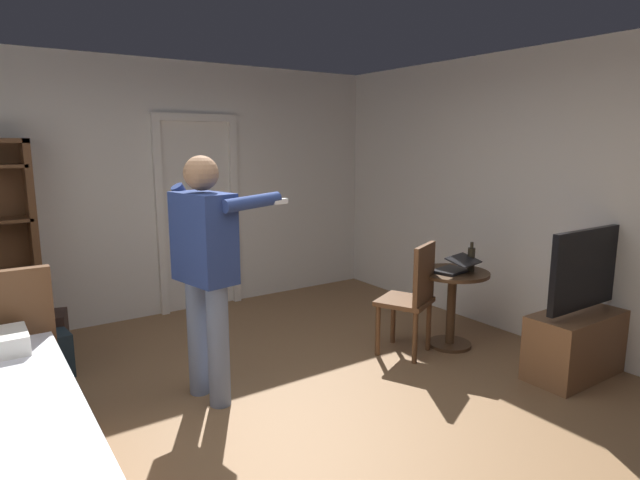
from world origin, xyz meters
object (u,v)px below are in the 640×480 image
laptop (455,267)px  person_blue_shirt (206,261)px  wooden_chair (413,294)px  side_table (452,296)px  suitcase_dark (26,359)px  tv_flatscreen (584,331)px  suitcase_small (35,340)px  bottle_on_table (471,259)px

laptop → person_blue_shirt: 2.22m
wooden_chair → person_blue_shirt: size_ratio=0.57×
side_table → wooden_chair: size_ratio=0.71×
person_blue_shirt → suitcase_dark: person_blue_shirt is taller
tv_flatscreen → wooden_chair: tv_flatscreen is taller
wooden_chair → suitcase_small: wooden_chair is taller
side_table → tv_flatscreen: bearing=-65.3°
bottle_on_table → wooden_chair: wooden_chair is taller
wooden_chair → person_blue_shirt: bearing=172.4°
person_blue_shirt → bottle_on_table: bearing=-9.0°
laptop → person_blue_shirt: person_blue_shirt is taller
bottle_on_table → suitcase_dark: 3.76m
laptop → person_blue_shirt: (-2.18, 0.33, 0.27)m
person_blue_shirt → suitcase_dark: size_ratio=2.86×
side_table → suitcase_dark: 3.55m
tv_flatscreen → person_blue_shirt: bearing=154.3°
bottle_on_table → suitcase_small: (-3.31, 1.74, -0.60)m
tv_flatscreen → side_table: 1.09m
bottle_on_table → wooden_chair: 0.64m
wooden_chair → laptop: bearing=-13.5°
tv_flatscreen → suitcase_dark: 4.40m
bottle_on_table → person_blue_shirt: 2.38m
bottle_on_table → suitcase_small: 3.79m
side_table → suitcase_small: 3.59m
side_table → suitcase_dark: size_ratio=1.15×
wooden_chair → suitcase_small: 3.19m
tv_flatscreen → laptop: size_ratio=3.04×
wooden_chair → suitcase_dark: 3.15m
tv_flatscreen → person_blue_shirt: (-2.65, 1.28, 0.68)m
tv_flatscreen → bottle_on_table: tv_flatscreen is taller
bottle_on_table → suitcase_dark: bottle_on_table is taller
laptop → suitcase_small: (-3.15, 1.70, -0.54)m
laptop → suitcase_small: size_ratio=0.79×
bottle_on_table → suitcase_small: size_ratio=0.54×
tv_flatscreen → side_table: (-0.45, 0.98, 0.12)m
suitcase_small → person_blue_shirt: bearing=-40.9°
bottle_on_table → wooden_chair: (-0.57, 0.14, -0.27)m
laptop → wooden_chair: (-0.41, 0.10, -0.21)m
wooden_chair → person_blue_shirt: (-1.77, 0.24, 0.48)m
laptop → tv_flatscreen: bearing=-63.4°
bottle_on_table → person_blue_shirt: size_ratio=0.15×
tv_flatscreen → laptop: (-0.47, 0.94, 0.40)m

